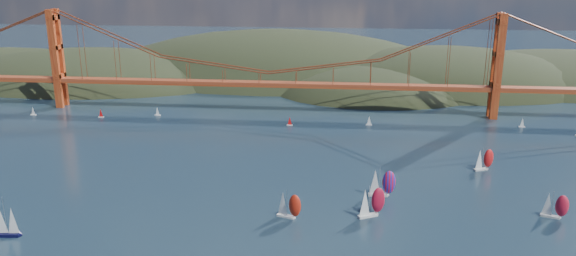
# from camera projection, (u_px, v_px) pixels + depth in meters

# --- Properties ---
(headlands) EXTENTS (725.00, 225.00, 96.00)m
(headlands) POSITION_uv_depth(u_px,v_px,m) (349.00, 95.00, 404.38)
(headlands) COLOR black
(headlands) RESTS_ON ground
(bridge) EXTENTS (552.00, 12.00, 55.00)m
(bridge) POSITION_uv_depth(u_px,v_px,m) (265.00, 54.00, 302.52)
(bridge) COLOR #943B1D
(bridge) RESTS_ON ground
(sloop_navy) EXTENTS (8.52, 5.12, 12.91)m
(sloop_navy) POSITION_uv_depth(u_px,v_px,m) (3.00, 219.00, 168.11)
(sloop_navy) COLOR black
(sloop_navy) RESTS_ON ground
(racer_0) EXTENTS (8.57, 5.53, 9.58)m
(racer_0) POSITION_uv_depth(u_px,v_px,m) (289.00, 205.00, 180.73)
(racer_0) COLOR white
(racer_0) RESTS_ON ground
(racer_1) EXTENTS (9.67, 7.31, 10.92)m
(racer_1) POSITION_uv_depth(u_px,v_px,m) (371.00, 202.00, 181.50)
(racer_1) COLOR white
(racer_1) RESTS_ON ground
(racer_2) EXTENTS (8.30, 5.17, 9.28)m
(racer_2) POSITION_uv_depth(u_px,v_px,m) (555.00, 205.00, 180.77)
(racer_2) COLOR silver
(racer_2) RESTS_ON ground
(racer_3) EXTENTS (8.49, 5.93, 9.51)m
(racer_3) POSITION_uv_depth(u_px,v_px,m) (484.00, 159.00, 222.70)
(racer_3) COLOR silver
(racer_3) RESTS_ON ground
(racer_rwb) EXTENTS (9.40, 3.83, 10.81)m
(racer_rwb) POSITION_uv_depth(u_px,v_px,m) (382.00, 183.00, 197.50)
(racer_rwb) COLOR silver
(racer_rwb) RESTS_ON ground
(distant_boat_1) EXTENTS (3.00, 2.00, 4.70)m
(distant_boat_1) POSITION_uv_depth(u_px,v_px,m) (33.00, 111.00, 303.49)
(distant_boat_1) COLOR silver
(distant_boat_1) RESTS_ON ground
(distant_boat_2) EXTENTS (3.00, 2.00, 4.70)m
(distant_boat_2) POSITION_uv_depth(u_px,v_px,m) (101.00, 113.00, 299.12)
(distant_boat_2) COLOR silver
(distant_boat_2) RESTS_ON ground
(distant_boat_3) EXTENTS (3.00, 2.00, 4.70)m
(distant_boat_3) POSITION_uv_depth(u_px,v_px,m) (157.00, 111.00, 302.67)
(distant_boat_3) COLOR silver
(distant_boat_3) RESTS_ON ground
(distant_boat_4) EXTENTS (3.00, 2.00, 4.70)m
(distant_boat_4) POSITION_uv_depth(u_px,v_px,m) (522.00, 123.00, 281.17)
(distant_boat_4) COLOR silver
(distant_boat_4) RESTS_ON ground
(distant_boat_8) EXTENTS (3.00, 2.00, 4.70)m
(distant_boat_8) POSITION_uv_depth(u_px,v_px,m) (369.00, 121.00, 284.84)
(distant_boat_8) COLOR silver
(distant_boat_8) RESTS_ON ground
(distant_boat_9) EXTENTS (3.00, 2.00, 4.70)m
(distant_boat_9) POSITION_uv_depth(u_px,v_px,m) (290.00, 121.00, 284.05)
(distant_boat_9) COLOR silver
(distant_boat_9) RESTS_ON ground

